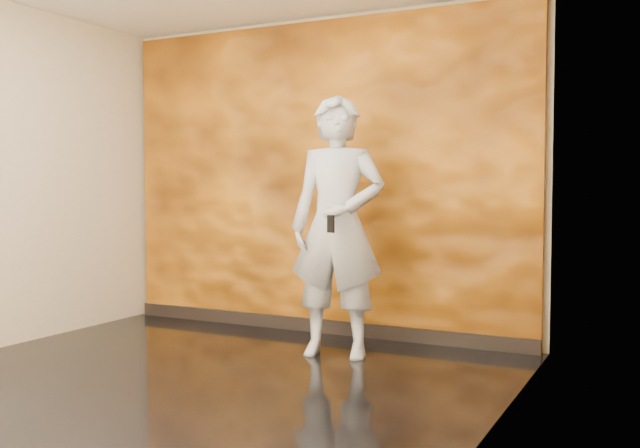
# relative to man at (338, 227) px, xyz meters

# --- Properties ---
(room) EXTENTS (4.02, 4.02, 2.81)m
(room) POSITION_rel_man_xyz_m (-0.55, -1.21, 0.40)
(room) COLOR black
(room) RESTS_ON ground
(feature_wall) EXTENTS (3.90, 0.06, 2.75)m
(feature_wall) POSITION_rel_man_xyz_m (-0.55, 0.75, 0.38)
(feature_wall) COLOR orange
(feature_wall) RESTS_ON ground
(baseboard) EXTENTS (3.90, 0.04, 0.12)m
(baseboard) POSITION_rel_man_xyz_m (-0.55, 0.71, -0.94)
(baseboard) COLOR black
(baseboard) RESTS_ON ground
(man) EXTENTS (0.81, 0.61, 1.99)m
(man) POSITION_rel_man_xyz_m (0.00, 0.00, 0.00)
(man) COLOR #969AA5
(man) RESTS_ON ground
(phone) EXTENTS (0.07, 0.04, 0.13)m
(phone) POSITION_rel_man_xyz_m (0.07, -0.27, 0.03)
(phone) COLOR black
(phone) RESTS_ON man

